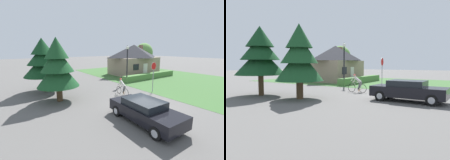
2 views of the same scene
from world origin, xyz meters
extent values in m
plane|color=#5B5956|center=(0.00, 0.00, 0.00)|extent=(140.00, 140.00, 0.00)
cube|color=#3D6633|center=(11.22, 4.00, 0.01)|extent=(16.00, 36.00, 0.01)
cube|color=gray|center=(9.71, 11.53, 1.43)|extent=(7.21, 5.33, 2.86)
pyramid|color=#2D2D33|center=(9.71, 11.53, 3.90)|extent=(7.79, 5.76, 2.08)
cube|color=silver|center=(9.71, 8.83, 1.00)|extent=(0.90, 0.06, 2.00)
cube|color=black|center=(7.69, 8.84, 1.57)|extent=(1.10, 0.06, 0.90)
cube|color=brown|center=(11.87, 12.06, 4.51)|extent=(0.50, 0.50, 0.80)
cube|color=#4C7A3D|center=(8.89, 7.06, 0.40)|extent=(9.85, 0.90, 0.80)
cube|color=black|center=(-1.75, -1.63, 0.64)|extent=(2.00, 4.70, 0.67)
cube|color=black|center=(-1.75, -1.54, 1.17)|extent=(1.72, 2.29, 0.39)
cylinder|color=black|center=(-2.54, -0.03, 0.34)|extent=(0.30, 0.68, 0.68)
cylinder|color=#ADADB2|center=(-2.54, -0.03, 0.34)|extent=(0.31, 0.40, 0.39)
cylinder|color=black|center=(-0.88, -0.07, 0.34)|extent=(0.30, 0.68, 0.68)
cylinder|color=#ADADB2|center=(-0.88, -0.07, 0.34)|extent=(0.31, 0.40, 0.39)
cylinder|color=black|center=(-2.62, -3.19, 0.34)|extent=(0.30, 0.68, 0.68)
cylinder|color=#ADADB2|center=(-2.62, -3.19, 0.34)|extent=(0.31, 0.40, 0.39)
cylinder|color=black|center=(-0.96, -3.23, 0.34)|extent=(0.30, 0.68, 0.68)
cylinder|color=#ADADB2|center=(-0.96, -3.23, 0.34)|extent=(0.31, 0.40, 0.39)
torus|color=black|center=(0.57, 2.79, 0.34)|extent=(0.05, 0.73, 0.72)
torus|color=black|center=(0.59, 3.85, 0.34)|extent=(0.05, 0.73, 0.72)
cylinder|color=beige|center=(0.58, 3.05, 0.52)|extent=(0.04, 0.18, 0.61)
cylinder|color=beige|center=(0.58, 3.44, 0.56)|extent=(0.05, 0.66, 0.71)
cylinder|color=beige|center=(0.58, 3.37, 0.87)|extent=(0.05, 0.79, 0.12)
cylinder|color=beige|center=(0.58, 2.96, 0.28)|extent=(0.04, 0.35, 0.15)
cylinder|color=beige|center=(0.57, 2.88, 0.58)|extent=(0.03, 0.22, 0.49)
cylinder|color=beige|center=(0.59, 3.81, 0.62)|extent=(0.04, 0.12, 0.57)
cylinder|color=black|center=(0.59, 3.76, 0.91)|extent=(0.44, 0.03, 0.02)
ellipsoid|color=black|center=(0.58, 2.98, 0.85)|extent=(0.08, 0.20, 0.05)
cylinder|color=slate|center=(0.58, 2.97, 0.64)|extent=(0.11, 0.26, 0.52)
cylinder|color=slate|center=(0.58, 3.13, 0.56)|extent=(0.11, 0.26, 0.67)
cylinder|color=beige|center=(0.58, 3.05, 0.25)|extent=(0.08, 0.08, 0.30)
cylinder|color=beige|center=(0.63, 3.21, 0.16)|extent=(0.17, 0.08, 0.21)
cylinder|color=silver|center=(0.58, 3.27, 1.09)|extent=(0.23, 0.72, 0.58)
cylinder|color=silver|center=(0.59, 3.53, 1.09)|extent=(0.07, 0.26, 0.36)
cylinder|color=silver|center=(0.59, 3.81, 1.09)|extent=(0.07, 0.26, 0.36)
sphere|color=beige|center=(0.59, 3.57, 1.43)|extent=(0.19, 0.19, 0.19)
ellipsoid|color=red|center=(0.59, 3.57, 1.48)|extent=(0.22, 0.18, 0.12)
cylinder|color=gray|center=(3.61, 2.26, 1.15)|extent=(0.07, 0.07, 2.30)
cylinder|color=red|center=(3.61, 2.26, 2.61)|extent=(0.73, 0.07, 0.73)
cylinder|color=silver|center=(3.61, 2.26, 2.61)|extent=(0.77, 0.07, 0.77)
cylinder|color=black|center=(4.08, 6.73, 2.12)|extent=(0.15, 0.15, 4.23)
sphere|color=white|center=(4.08, 6.73, 4.40)|extent=(0.38, 0.38, 0.38)
cone|color=black|center=(4.08, 6.73, 4.59)|extent=(0.23, 0.23, 0.15)
cylinder|color=#4C3823|center=(-4.75, 4.99, 0.63)|extent=(0.48, 0.48, 1.27)
cone|color=#194723|center=(-4.75, 4.99, 2.36)|extent=(3.31, 3.31, 2.18)
cone|color=#194723|center=(-4.75, 4.99, 3.43)|extent=(2.59, 2.59, 1.92)
cone|color=#194723|center=(-4.75, 4.99, 4.35)|extent=(1.86, 1.86, 1.66)
cylinder|color=#4C3823|center=(-5.08, 8.67, 0.80)|extent=(0.40, 0.40, 1.59)
cone|color=#143D1E|center=(-5.08, 8.67, 2.63)|extent=(3.74, 3.74, 2.06)
cone|color=#143D1E|center=(-5.08, 8.67, 3.64)|extent=(2.92, 2.92, 1.82)
cone|color=#143D1E|center=(-5.08, 8.67, 4.51)|extent=(2.09, 2.09, 1.57)
cylinder|color=#4C3823|center=(14.48, 13.73, 1.03)|extent=(0.30, 0.30, 2.05)
ellipsoid|color=#609347|center=(14.48, 13.73, 3.52)|extent=(3.47, 3.47, 3.64)
camera|label=1|loc=(-8.05, -7.23, 4.26)|focal=24.00mm
camera|label=2|loc=(-15.95, -5.33, 2.44)|focal=35.00mm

